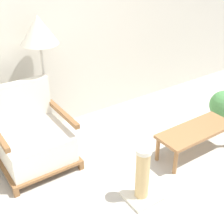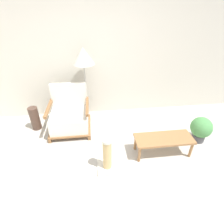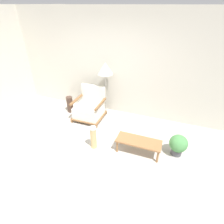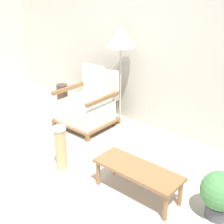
{
  "view_description": "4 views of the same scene",
  "coord_description": "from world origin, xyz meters",
  "px_view_note": "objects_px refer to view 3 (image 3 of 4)",
  "views": [
    {
      "loc": [
        -1.34,
        -1.24,
        2.17
      ],
      "look_at": [
        0.28,
        1.13,
        0.55
      ],
      "focal_mm": 50.0,
      "sensor_mm": 36.0,
      "label": 1
    },
    {
      "loc": [
        -0.02,
        -1.4,
        2.14
      ],
      "look_at": [
        0.28,
        1.13,
        0.55
      ],
      "focal_mm": 28.0,
      "sensor_mm": 36.0,
      "label": 2
    },
    {
      "loc": [
        1.48,
        -2.12,
        2.71
      ],
      "look_at": [
        0.28,
        1.13,
        0.55
      ],
      "focal_mm": 28.0,
      "sensor_mm": 36.0,
      "label": 3
    },
    {
      "loc": [
        2.58,
        -1.56,
        2.11
      ],
      "look_at": [
        0.28,
        1.13,
        0.55
      ],
      "focal_mm": 50.0,
      "sensor_mm": 36.0,
      "label": 4
    }
  ],
  "objects_px": {
    "armchair": "(89,108)",
    "scratching_post": "(94,140)",
    "vase": "(70,104)",
    "potted_plant": "(178,144)",
    "coffee_table": "(139,142)",
    "floor_lamp": "(105,70)"
  },
  "relations": [
    {
      "from": "coffee_table",
      "to": "vase",
      "type": "height_order",
      "value": "vase"
    },
    {
      "from": "armchair",
      "to": "vase",
      "type": "height_order",
      "value": "armchair"
    },
    {
      "from": "armchair",
      "to": "potted_plant",
      "type": "bearing_deg",
      "value": -14.91
    },
    {
      "from": "potted_plant",
      "to": "scratching_post",
      "type": "bearing_deg",
      "value": -165.49
    },
    {
      "from": "armchair",
      "to": "vase",
      "type": "xyz_separation_m",
      "value": [
        -0.69,
        0.11,
        -0.06
      ]
    },
    {
      "from": "armchair",
      "to": "floor_lamp",
      "type": "bearing_deg",
      "value": 47.02
    },
    {
      "from": "coffee_table",
      "to": "vase",
      "type": "xyz_separation_m",
      "value": [
        -2.24,
        0.95,
        -0.04
      ]
    },
    {
      "from": "coffee_table",
      "to": "scratching_post",
      "type": "xyz_separation_m",
      "value": [
        -0.93,
        -0.21,
        -0.04
      ]
    },
    {
      "from": "armchair",
      "to": "scratching_post",
      "type": "relative_size",
      "value": 1.51
    },
    {
      "from": "armchair",
      "to": "potted_plant",
      "type": "relative_size",
      "value": 1.79
    },
    {
      "from": "floor_lamp",
      "to": "coffee_table",
      "type": "bearing_deg",
      "value": -44.83
    },
    {
      "from": "floor_lamp",
      "to": "scratching_post",
      "type": "bearing_deg",
      "value": -78.69
    },
    {
      "from": "armchair",
      "to": "coffee_table",
      "type": "distance_m",
      "value": 1.77
    },
    {
      "from": "armchair",
      "to": "scratching_post",
      "type": "bearing_deg",
      "value": -59.59
    },
    {
      "from": "armchair",
      "to": "coffee_table",
      "type": "xyz_separation_m",
      "value": [
        1.55,
        -0.85,
        -0.02
      ]
    },
    {
      "from": "potted_plant",
      "to": "vase",
      "type": "bearing_deg",
      "value": 166.46
    },
    {
      "from": "vase",
      "to": "coffee_table",
      "type": "bearing_deg",
      "value": -23.03
    },
    {
      "from": "armchair",
      "to": "vase",
      "type": "relative_size",
      "value": 1.82
    },
    {
      "from": "floor_lamp",
      "to": "scratching_post",
      "type": "distance_m",
      "value": 1.79
    },
    {
      "from": "floor_lamp",
      "to": "vase",
      "type": "bearing_deg",
      "value": -166.0
    },
    {
      "from": "potted_plant",
      "to": "armchair",
      "type": "bearing_deg",
      "value": 165.09
    },
    {
      "from": "potted_plant",
      "to": "scratching_post",
      "type": "distance_m",
      "value": 1.76
    }
  ]
}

